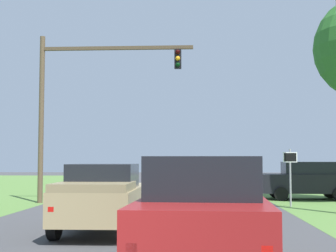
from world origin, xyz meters
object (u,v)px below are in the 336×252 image
at_px(red_suv_near, 204,214).
at_px(keep_moving_sign, 290,170).
at_px(traffic_light, 80,92).
at_px(pickup_truck_lead, 104,197).
at_px(crossing_suv_far, 307,180).

distance_m(red_suv_near, keep_moving_sign, 13.33).
distance_m(traffic_light, keep_moving_sign, 10.16).
bearing_deg(red_suv_near, keep_moving_sign, 72.80).
height_order(pickup_truck_lead, keep_moving_sign, keep_moving_sign).
relative_size(pickup_truck_lead, traffic_light, 0.65).
relative_size(red_suv_near, crossing_suv_far, 1.09).
relative_size(keep_moving_sign, crossing_suv_far, 0.54).
distance_m(pickup_truck_lead, keep_moving_sign, 10.08).
relative_size(traffic_light, keep_moving_sign, 3.18).
height_order(traffic_light, crossing_suv_far, traffic_light).
relative_size(red_suv_near, traffic_light, 0.63).
bearing_deg(traffic_light, pickup_truck_lead, -72.42).
bearing_deg(keep_moving_sign, traffic_light, 172.40).
distance_m(traffic_light, crossing_suv_far, 12.07).
bearing_deg(red_suv_near, pickup_truck_lead, 117.55).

